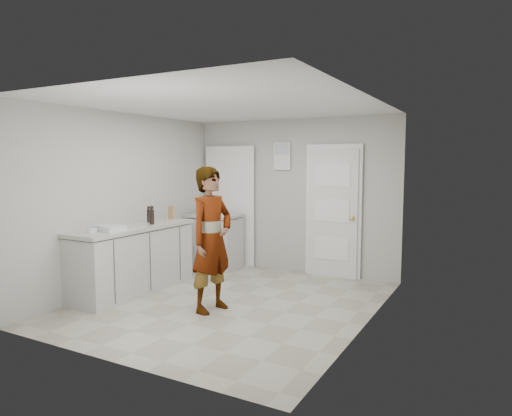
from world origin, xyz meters
The scene contains 12 objects.
ground centered at (0.00, 0.00, 0.00)m, with size 4.00×4.00×0.00m, color gray.
room_shell centered at (-0.17, 1.95, 1.02)m, with size 4.00×4.00×4.00m.
main_counter centered at (-1.45, -0.20, 0.43)m, with size 0.64×1.96×0.93m.
side_counter centered at (-1.25, 1.55, 0.43)m, with size 0.84×0.61×0.93m.
person centered at (-0.04, -0.35, 0.88)m, with size 0.64×0.42×1.75m, color silver.
cake_mix_box centered at (-1.48, 0.70, 1.03)m, with size 0.12×0.06×0.20m, color olive.
spice_jar centered at (-1.44, 0.51, 0.96)m, with size 0.05×0.05×0.07m, color tan.
oil_cruet_a centered at (-1.33, 0.06, 1.05)m, with size 0.07×0.07×0.27m.
oil_cruet_b centered at (-1.52, 0.20, 1.04)m, with size 0.05×0.05×0.24m.
baking_dish centered at (-1.41, -0.65, 0.96)m, with size 0.42×0.33×0.07m.
egg_bowl centered at (-1.50, -0.86, 0.95)m, with size 0.12×0.12×0.05m.
papers centered at (-1.18, 1.57, 0.93)m, with size 0.27×0.35×0.01m, color white.
Camera 1 is at (3.02, -4.86, 1.81)m, focal length 32.00 mm.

